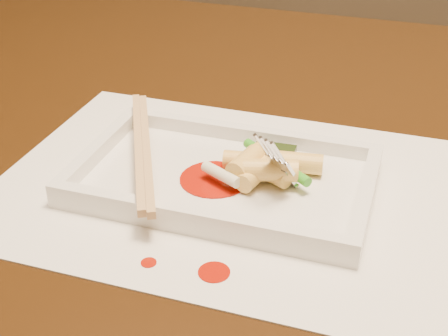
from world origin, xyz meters
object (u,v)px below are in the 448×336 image
(table, at_px, (286,234))
(placemat, at_px, (224,186))
(fork, at_px, (312,104))
(chopstick_a, at_px, (138,146))
(plate_base, at_px, (224,181))

(table, xyz_separation_m, placemat, (-0.04, -0.08, 0.10))
(placemat, bearing_deg, fork, 14.42)
(placemat, distance_m, chopstick_a, 0.09)
(table, xyz_separation_m, plate_base, (-0.04, -0.08, 0.11))
(table, height_order, plate_base, plate_base)
(placemat, xyz_separation_m, fork, (0.07, 0.02, 0.08))
(fork, bearing_deg, placemat, -165.58)
(placemat, distance_m, plate_base, 0.00)
(chopstick_a, xyz_separation_m, fork, (0.15, 0.02, 0.06))
(placemat, height_order, fork, fork)
(plate_base, height_order, chopstick_a, chopstick_a)
(table, distance_m, placemat, 0.14)
(placemat, relative_size, plate_base, 1.54)
(fork, bearing_deg, plate_base, -165.58)
(table, height_order, chopstick_a, chopstick_a)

